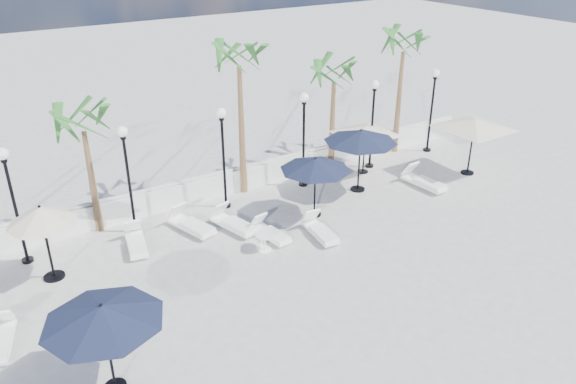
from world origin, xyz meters
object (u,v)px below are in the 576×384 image
parasol_navy_left (102,314)px  parasol_navy_mid (315,165)px  lounger_6 (320,230)px  parasol_cream_sq_b (475,120)px  lounger_2 (191,224)px  lounger_5 (234,223)px  parasol_cream_small (41,216)px  lounger_0 (0,340)px  parasol_navy_right (361,137)px  lounger_7 (424,181)px  lounger_4 (136,242)px  lounger_3 (270,232)px  parasol_cream_sq_a (366,127)px

parasol_navy_left → parasol_navy_mid: bearing=26.8°
lounger_6 → parasol_cream_sq_b: (8.36, 0.90, 2.16)m
lounger_2 → parasol_navy_mid: parasol_navy_mid is taller
lounger_5 → parasol_cream_small: parasol_cream_small is taller
parasol_navy_mid → parasol_cream_sq_b: size_ratio=0.49×
lounger_6 → parasol_cream_small: (-8.18, 2.34, 1.87)m
lounger_0 → parasol_navy_mid: (10.71, 1.49, 1.78)m
parasol_navy_left → parasol_navy_right: bearing=24.5°
lounger_6 → lounger_7: (5.83, 0.97, 0.03)m
parasol_navy_mid → parasol_cream_small: (-8.89, 0.98, 0.10)m
lounger_4 → parasol_navy_right: parasol_navy_right is taller
lounger_3 → parasol_cream_sq_b: (9.84, 0.08, 2.17)m
lounger_3 → lounger_6: 1.69m
lounger_3 → lounger_6: size_ratio=0.94×
lounger_5 → parasol_navy_right: (5.64, 0.13, 2.02)m
parasol_navy_right → lounger_3: bearing=-164.7°
parasol_navy_mid → parasol_cream_small: 8.95m
parasol_cream_sq_a → lounger_3: bearing=-157.3°
parasol_cream_sq_b → parasol_cream_small: parasol_cream_sq_b is taller
lounger_2 → lounger_4: 2.01m
parasol_navy_right → parasol_cream_small: parasol_navy_right is taller
lounger_0 → lounger_7: bearing=20.2°
lounger_4 → parasol_navy_left: (-2.48, -5.68, 1.87)m
lounger_3 → lounger_5: size_ratio=0.86×
parasol_cream_sq_b → parasol_cream_small: bearing=175.0°
lounger_0 → parasol_navy_left: bearing=-39.4°
parasol_navy_left → parasol_cream_small: parasol_cream_small is taller
lounger_0 → lounger_3: 8.57m
parasol_navy_right → lounger_6: bearing=-147.6°
parasol_cream_small → parasol_navy_right: bearing=-0.9°
lounger_5 → parasol_navy_right: size_ratio=0.69×
lounger_5 → lounger_6: (2.24, -2.03, -0.02)m
lounger_5 → parasol_cream_sq_a: 7.30m
lounger_4 → parasol_cream_sq_a: bearing=16.3°
lounger_3 → parasol_navy_right: (4.88, 1.34, 2.05)m
lounger_7 → parasol_navy_mid: (-5.12, 0.39, 1.75)m
lounger_2 → lounger_7: 9.52m
parasol_cream_sq_a → parasol_cream_small: bearing=-175.3°
lounger_0 → parasol_navy_mid: 10.95m
lounger_5 → parasol_navy_mid: bearing=-27.2°
parasol_cream_sq_b → lounger_2: bearing=171.2°
lounger_4 → parasol_cream_sq_a: size_ratio=0.42×
lounger_4 → parasol_navy_mid: size_ratio=0.74×
lounger_4 → parasol_navy_left: 6.47m
lounger_3 → parasol_navy_mid: (2.19, 0.54, 1.79)m
lounger_2 → lounger_5: 1.47m
lounger_2 → parasol_cream_sq_a: size_ratio=0.46×
lounger_7 → parasol_cream_small: parasol_cream_small is taller
lounger_2 → lounger_3: size_ratio=1.19×
lounger_3 → parasol_cream_small: parasol_cream_small is taller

